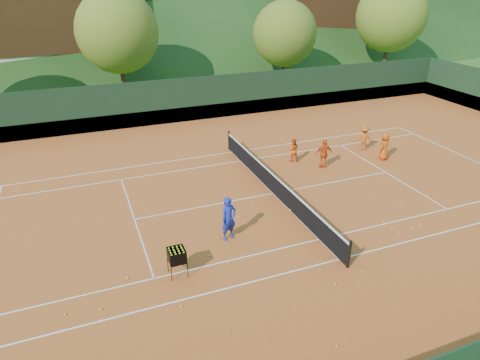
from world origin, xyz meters
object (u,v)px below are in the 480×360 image
object	(u,v)px
student_a	(293,150)
student_c	(385,146)
student_d	(364,138)
chalet_mid	(193,15)
tennis_net	(274,184)
coach	(229,219)
chalet_left	(36,17)
chalet_right	(319,12)
student_b	(324,154)
ball_hopper	(177,256)

from	to	relation	value
student_a	student_c	xyz separation A→B (m)	(4.74, -1.61, 0.11)
student_a	student_d	size ratio (longest dim) A/B	0.90
chalet_mid	tennis_net	bearing A→B (deg)	-100.01
coach	student_a	distance (m)	8.26
chalet_left	chalet_right	xyz separation A→B (m)	(30.00, 0.00, -0.39)
student_a	chalet_mid	world-z (taller)	chalet_mid
chalet_left	chalet_mid	distance (m)	16.51
student_a	student_c	distance (m)	5.01
chalet_mid	student_b	bearing A→B (deg)	-94.05
ball_hopper	chalet_right	world-z (taller)	chalet_right
student_d	chalet_left	bearing A→B (deg)	-34.71
coach	ball_hopper	size ratio (longest dim) A/B	1.76
student_d	tennis_net	size ratio (longest dim) A/B	0.12
coach	chalet_right	xyz separation A→B (m)	(23.22, 32.77, 4.36)
student_d	tennis_net	world-z (taller)	student_d
chalet_left	chalet_right	distance (m)	30.00
student_b	student_d	bearing A→B (deg)	-149.50
student_a	student_b	bearing A→B (deg)	146.05
student_b	tennis_net	xyz separation A→B (m)	(-3.71, -1.72, -0.28)
coach	chalet_left	world-z (taller)	chalet_left
student_d	chalet_left	distance (m)	32.34
student_c	chalet_right	bearing A→B (deg)	-138.48
student_a	chalet_left	distance (m)	30.16
tennis_net	chalet_right	bearing A→B (deg)	56.31
chalet_right	student_b	bearing A→B (deg)	-119.94
student_b	student_c	distance (m)	3.66
student_a	student_d	distance (m)	4.53
coach	chalet_right	bearing A→B (deg)	38.88
student_c	student_d	bearing A→B (deg)	-106.95
chalet_left	ball_hopper	bearing A→B (deg)	-82.65
student_a	student_d	xyz separation A→B (m)	(4.53, -0.05, 0.07)
student_c	student_d	world-z (taller)	student_c
student_b	ball_hopper	distance (m)	11.02
student_d	ball_hopper	world-z (taller)	student_d
student_b	tennis_net	bearing A→B (deg)	34.77
student_a	student_b	distance (m)	1.74
ball_hopper	chalet_mid	xyz separation A→B (m)	(11.59, 38.18, 4.22)
chalet_mid	chalet_right	world-z (taller)	chalet_right
student_a	student_d	bearing A→B (deg)	-163.76
tennis_net	chalet_mid	world-z (taller)	chalet_mid
student_d	coach	bearing A→B (deg)	52.01
tennis_net	chalet_right	world-z (taller)	chalet_right
student_b	tennis_net	distance (m)	4.10
coach	student_b	bearing A→B (deg)	17.14
student_d	chalet_right	bearing A→B (deg)	-92.62
chalet_mid	chalet_right	bearing A→B (deg)	-15.95
chalet_mid	chalet_left	bearing A→B (deg)	-165.96
student_d	student_a	bearing A→B (deg)	22.23
coach	student_a	size ratio (longest dim) A/B	1.35
ball_hopper	chalet_left	xyz separation A→B (m)	(-4.41, 34.18, 4.88)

